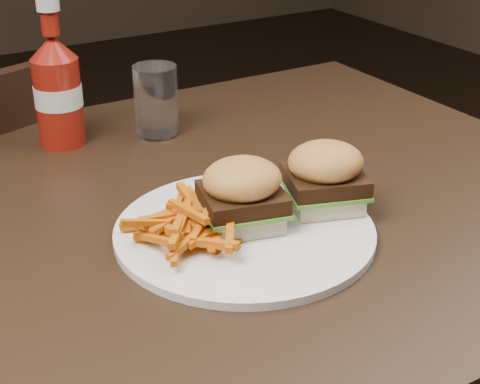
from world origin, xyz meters
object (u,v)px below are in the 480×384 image
plate (245,231)px  tumbler (156,99)px  dining_table (135,236)px  ketchup_bottle (59,104)px

plate → tumbler: tumbler is taller
dining_table → plate: (0.09, -0.09, 0.03)m
dining_table → ketchup_bottle: size_ratio=9.09×
dining_table → plate: bearing=-45.0°
tumbler → ketchup_bottle: bearing=163.5°
dining_table → plate: size_ratio=4.09×
dining_table → ketchup_bottle: (0.01, 0.27, 0.08)m
plate → dining_table: bearing=135.0°
plate → tumbler: bearing=82.1°
dining_table → tumbler: bearing=58.9°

